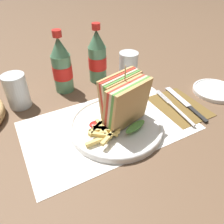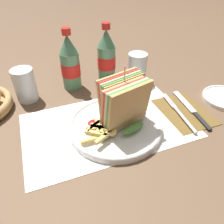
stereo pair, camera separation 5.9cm
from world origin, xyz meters
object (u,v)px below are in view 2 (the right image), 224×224
at_px(fork, 181,115).
at_px(glass_far, 26,87).
at_px(club_sandwich, 124,103).
at_px(coke_bottle_far, 106,57).
at_px(knife, 191,109).
at_px(plate_main, 115,125).
at_px(coke_bottle_near, 70,64).
at_px(glass_near, 137,68).

bearing_deg(fork, glass_far, 153.73).
bearing_deg(club_sandwich, coke_bottle_far, 79.45).
height_order(knife, coke_bottle_far, coke_bottle_far).
distance_m(plate_main, glass_far, 0.31).
relative_size(fork, knife, 0.98).
bearing_deg(coke_bottle_near, plate_main, -77.40).
bearing_deg(coke_bottle_near, knife, -41.49).
relative_size(knife, glass_far, 1.89).
relative_size(fork, coke_bottle_near, 0.96).
relative_size(plate_main, coke_bottle_far, 1.26).
distance_m(glass_near, glass_far, 0.38).
bearing_deg(glass_near, coke_bottle_far, 151.31).
relative_size(plate_main, glass_near, 2.43).
height_order(coke_bottle_near, coke_bottle_far, same).
distance_m(coke_bottle_far, glass_far, 0.29).
distance_m(knife, coke_bottle_near, 0.41).
height_order(fork, coke_bottle_far, coke_bottle_far).
height_order(knife, glass_far, glass_far).
xyz_separation_m(fork, glass_far, (-0.40, 0.26, 0.04)).
distance_m(knife, glass_near, 0.24).
xyz_separation_m(glass_near, glass_far, (-0.38, 0.02, -0.01)).
bearing_deg(fork, coke_bottle_far, 119.21).
relative_size(fork, glass_far, 1.86).
bearing_deg(fork, club_sandwich, 178.74).
relative_size(club_sandwich, coke_bottle_far, 0.80).
bearing_deg(coke_bottle_near, club_sandwich, -72.77).
height_order(coke_bottle_far, glass_far, coke_bottle_far).
distance_m(plate_main, coke_bottle_far, 0.28).
xyz_separation_m(plate_main, club_sandwich, (0.02, -0.00, 0.07)).
height_order(knife, coke_bottle_near, coke_bottle_near).
distance_m(coke_bottle_near, coke_bottle_far, 0.13).
bearing_deg(glass_near, fork, -83.47).
distance_m(coke_bottle_far, glass_near, 0.11).
distance_m(coke_bottle_near, glass_near, 0.23).
bearing_deg(fork, knife, 25.15).
relative_size(club_sandwich, coke_bottle_near, 0.80).
bearing_deg(glass_far, club_sandwich, -45.44).
xyz_separation_m(knife, coke_bottle_far, (-0.17, 0.27, 0.08)).
bearing_deg(club_sandwich, fork, -7.56).
xyz_separation_m(club_sandwich, coke_bottle_near, (-0.08, 0.26, 0.01)).
bearing_deg(glass_far, glass_near, -3.05).
height_order(plate_main, fork, plate_main).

